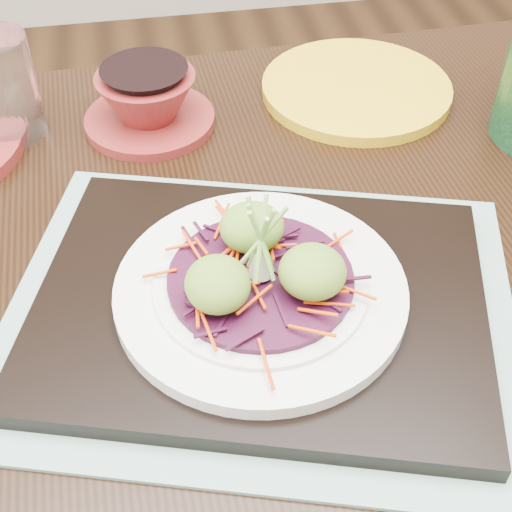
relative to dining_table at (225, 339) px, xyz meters
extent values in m
cube|color=black|center=(0.00, 0.00, 0.07)|extent=(1.16, 0.80, 0.04)
cube|color=black|center=(0.51, 0.35, -0.28)|extent=(0.06, 0.06, 0.67)
cube|color=gray|center=(0.02, -0.05, 0.10)|extent=(0.49, 0.43, 0.00)
cube|color=black|center=(0.02, -0.05, 0.11)|extent=(0.42, 0.36, 0.02)
cylinder|color=silver|center=(0.02, -0.05, 0.12)|extent=(0.23, 0.23, 0.01)
cylinder|color=silver|center=(0.02, -0.05, 0.13)|extent=(0.17, 0.17, 0.01)
cylinder|color=#360A22|center=(0.02, -0.05, 0.13)|extent=(0.15, 0.15, 0.01)
ellipsoid|color=#588327|center=(-0.01, -0.07, 0.15)|extent=(0.06, 0.06, 0.04)
ellipsoid|color=#588327|center=(0.06, -0.07, 0.15)|extent=(0.06, 0.06, 0.04)
ellipsoid|color=#588327|center=(0.02, -0.02, 0.15)|extent=(0.06, 0.06, 0.04)
cylinder|color=maroon|center=(-0.04, 0.24, 0.10)|extent=(0.17, 0.17, 0.01)
cylinder|color=#BD9515|center=(0.19, 0.26, 0.10)|extent=(0.28, 0.28, 0.01)
camera|label=1|loc=(-0.05, -0.43, 0.53)|focal=50.00mm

